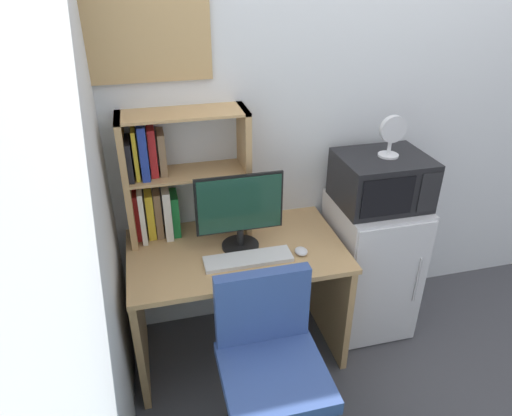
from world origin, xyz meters
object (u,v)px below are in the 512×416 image
at_px(hutch_bookshelf, 169,178).
at_px(microwave, 381,180).
at_px(desk_fan, 392,135).
at_px(monitor, 240,209).
at_px(wall_corkboard, 124,23).
at_px(computer_mouse, 301,251).
at_px(desk_chair, 270,380).
at_px(mini_fridge, 369,265).
at_px(keyboard, 248,259).

relative_size(hutch_bookshelf, microwave, 1.44).
bearing_deg(desk_fan, monitor, -177.02).
distance_m(microwave, wall_corkboard, 1.54).
relative_size(computer_mouse, desk_chair, 0.09).
distance_m(hutch_bookshelf, computer_mouse, 0.79).
bearing_deg(mini_fridge, wall_corkboard, 168.05).
height_order(desk_fan, desk_chair, desk_fan).
bearing_deg(desk_fan, desk_chair, -141.75).
relative_size(desk_fan, desk_chair, 0.26).
distance_m(keyboard, microwave, 0.86).
height_order(hutch_bookshelf, monitor, hutch_bookshelf).
bearing_deg(wall_corkboard, computer_mouse, -31.23).
bearing_deg(desk_fan, hutch_bookshelf, 171.28).
bearing_deg(monitor, mini_fridge, 3.21).
distance_m(microwave, desk_fan, 0.26).
xyz_separation_m(desk_fan, desk_chair, (-0.83, -0.66, -0.87)).
xyz_separation_m(keyboard, desk_chair, (-0.01, -0.48, -0.34)).
relative_size(hutch_bookshelf, keyboard, 1.53).
distance_m(hutch_bookshelf, microwave, 1.16).
distance_m(desk_fan, desk_chair, 1.37).
xyz_separation_m(microwave, desk_fan, (0.02, -0.01, 0.26)).
height_order(hutch_bookshelf, microwave, hutch_bookshelf).
distance_m(computer_mouse, desk_fan, 0.78).
bearing_deg(wall_corkboard, mini_fridge, -11.95).
bearing_deg(computer_mouse, microwave, 20.10).
xyz_separation_m(monitor, wall_corkboard, (-0.46, 0.31, 0.86)).
height_order(hutch_bookshelf, desk_fan, hutch_bookshelf).
distance_m(desk_fan, wall_corkboard, 1.43).
bearing_deg(computer_mouse, desk_chair, -121.84).
height_order(mini_fridge, desk_chair, desk_chair).
bearing_deg(computer_mouse, hutch_bookshelf, 149.80).
height_order(mini_fridge, wall_corkboard, wall_corkboard).
distance_m(monitor, desk_fan, 0.89).
bearing_deg(hutch_bookshelf, wall_corkboard, 144.10).
distance_m(keyboard, desk_fan, 0.99).
distance_m(keyboard, computer_mouse, 0.28).
bearing_deg(hutch_bookshelf, microwave, -8.61).
bearing_deg(wall_corkboard, desk_chair, -63.57).
bearing_deg(keyboard, computer_mouse, -1.19).
relative_size(desk_fan, wall_corkboard, 0.29).
bearing_deg(wall_corkboard, keyboard, -43.73).
height_order(monitor, keyboard, monitor).
bearing_deg(monitor, desk_chair, -89.90).
height_order(keyboard, desk_fan, desk_fan).
relative_size(hutch_bookshelf, mini_fridge, 0.80).
bearing_deg(microwave, keyboard, -167.05).
relative_size(monitor, wall_corkboard, 0.57).
distance_m(monitor, keyboard, 0.26).
bearing_deg(wall_corkboard, desk_fan, -11.87).
height_order(mini_fridge, microwave, microwave).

